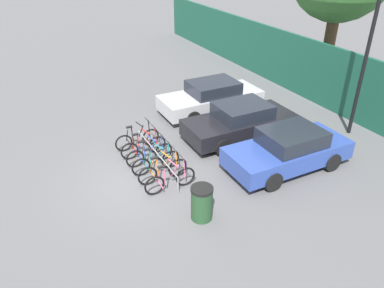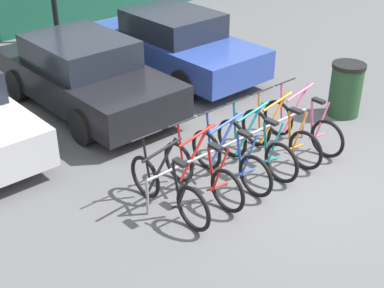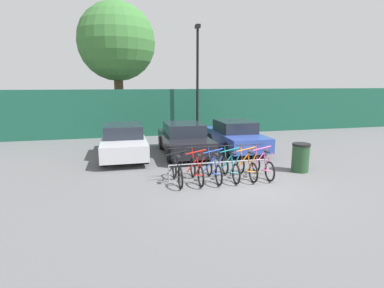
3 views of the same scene
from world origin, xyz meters
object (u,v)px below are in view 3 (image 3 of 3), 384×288
object	(u,v)px
lamp_post	(197,76)
bicycle_black	(177,172)
trash_bin	(300,157)
car_silver	(124,141)
tree_behind_hoarding	(117,42)
bicycle_red	(197,170)
bicycle_pink	(262,166)
car_black	(184,139)
bicycle_blue	(214,169)
bicycle_teal	(230,168)
bike_rack	(220,164)
car_blue	(235,136)
bicycle_orange	(247,167)

from	to	relation	value
lamp_post	bicycle_black	bearing A→B (deg)	-108.80
trash_bin	car_silver	bearing A→B (deg)	148.26
car_silver	tree_behind_hoarding	size ratio (longest dim) A/B	0.57
bicycle_red	bicycle_pink	xyz separation A→B (m)	(2.31, 0.00, 0.00)
bicycle_black	trash_bin	size ratio (longest dim) A/B	1.66
car_black	bicycle_blue	bearing A→B (deg)	-87.32
bicycle_red	car_silver	world-z (taller)	car_silver
bicycle_red	bicycle_black	bearing A→B (deg)	179.24
bicycle_teal	car_black	size ratio (longest dim) A/B	0.40
bike_rack	bicycle_pink	bearing A→B (deg)	-5.75
bicycle_teal	car_black	xyz separation A→B (m)	(-0.76, 3.82, 0.31)
bicycle_black	lamp_post	size ratio (longest dim) A/B	0.27
bicycle_pink	car_blue	size ratio (longest dim) A/B	0.40
bicycle_blue	bike_rack	bearing A→B (deg)	25.67
bicycle_teal	trash_bin	bearing A→B (deg)	3.17
car_silver	car_blue	world-z (taller)	same
bicycle_blue	tree_behind_hoarding	xyz separation A→B (m)	(-2.91, 10.77, 5.20)
car_black	car_blue	xyz separation A→B (m)	(2.53, 0.25, -0.00)
bicycle_blue	bicycle_orange	distance (m)	1.16
bicycle_blue	car_black	size ratio (longest dim) A/B	0.40
bicycle_black	bicycle_red	distance (m)	0.64
bicycle_teal	car_silver	xyz separation A→B (m)	(-3.38, 4.04, 0.31)
bicycle_orange	trash_bin	bearing A→B (deg)	6.62
car_black	trash_bin	distance (m)	5.03
bicycle_black	bicycle_pink	distance (m)	2.95
bike_rack	tree_behind_hoarding	world-z (taller)	tree_behind_hoarding
car_silver	bike_rack	bearing A→B (deg)	-51.75
bicycle_blue	car_black	bearing A→B (deg)	88.71
bicycle_red	bicycle_orange	bearing A→B (deg)	-0.76
car_black	trash_bin	size ratio (longest dim) A/B	4.19
bicycle_orange	car_blue	xyz separation A→B (m)	(1.19, 4.07, 0.31)
car_silver	trash_bin	world-z (taller)	car_silver
bicycle_blue	bicycle_black	bearing A→B (deg)	176.03
bicycle_pink	car_black	distance (m)	4.29
tree_behind_hoarding	car_black	bearing A→B (deg)	-68.55
bicycle_teal	bike_rack	bearing A→B (deg)	153.07
bicycle_black	bicycle_blue	size ratio (longest dim) A/B	1.00
bike_rack	bicycle_black	xyz separation A→B (m)	(-1.48, -0.15, -0.11)
car_silver	car_black	size ratio (longest dim) A/B	1.05
bike_rack	car_blue	world-z (taller)	car_blue
car_silver	car_black	xyz separation A→B (m)	(2.63, -0.22, -0.00)
tree_behind_hoarding	car_silver	bearing A→B (deg)	-89.10
bicycle_pink	bicycle_red	bearing A→B (deg)	176.63
trash_bin	lamp_post	bearing A→B (deg)	103.38
car_black	tree_behind_hoarding	bearing A→B (deg)	111.45
bicycle_blue	car_blue	size ratio (longest dim) A/B	0.40
bike_rack	bicycle_black	bearing A→B (deg)	-174.25
bicycle_red	car_black	size ratio (longest dim) A/B	0.40
bicycle_pink	bike_rack	bearing A→B (deg)	170.88
bicycle_teal	car_blue	world-z (taller)	car_blue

